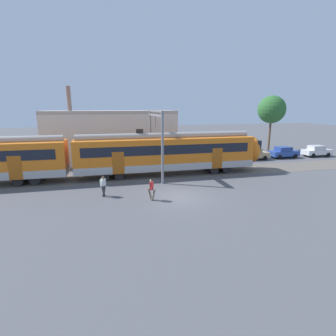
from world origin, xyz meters
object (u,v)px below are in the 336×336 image
(parked_car_white, at_px, (317,151))
(pedestrian_white, at_px, (103,184))
(parked_car_tan, at_px, (253,154))
(parked_car_blue, at_px, (284,152))
(commuter_train, at_px, (79,156))
(pedestrian_red, at_px, (152,188))

(parked_car_white, bearing_deg, pedestrian_white, -160.30)
(parked_car_tan, relative_size, parked_car_blue, 0.99)
(parked_car_blue, distance_m, parked_car_white, 5.27)
(commuter_train, distance_m, parked_car_white, 31.90)
(pedestrian_white, height_order, parked_car_white, pedestrian_white)
(pedestrian_red, bearing_deg, pedestrian_white, 153.57)
(pedestrian_white, distance_m, parked_car_white, 31.15)
(commuter_train, height_order, pedestrian_white, commuter_train)
(parked_car_tan, xyz_separation_m, parked_car_blue, (4.75, 0.18, 0.00))
(parked_car_blue, xyz_separation_m, parked_car_white, (5.27, -0.10, 0.00))
(pedestrian_red, relative_size, parked_car_blue, 0.41)
(pedestrian_white, bearing_deg, commuter_train, 111.16)
(commuter_train, distance_m, parked_car_blue, 26.73)
(commuter_train, height_order, parked_car_tan, commuter_train)
(commuter_train, distance_m, parked_car_tan, 22.05)
(parked_car_tan, bearing_deg, commuter_train, -167.23)
(pedestrian_white, xyz_separation_m, parked_car_white, (29.33, 10.50, -0.21))
(pedestrian_red, height_order, parked_car_white, pedestrian_red)
(parked_car_blue, bearing_deg, pedestrian_red, -148.96)
(pedestrian_red, bearing_deg, parked_car_blue, 31.04)
(pedestrian_white, relative_size, parked_car_white, 0.41)
(pedestrian_white, relative_size, parked_car_tan, 0.41)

